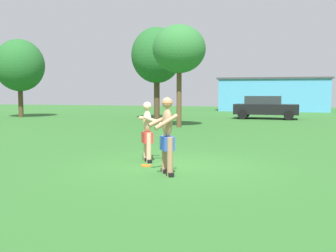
{
  "coord_description": "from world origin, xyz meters",
  "views": [
    {
      "loc": [
        2.35,
        -9.4,
        1.87
      ],
      "look_at": [
        -0.42,
        0.84,
        0.94
      ],
      "focal_mm": 41.83,
      "sensor_mm": 36.0,
      "label": 1
    }
  ],
  "objects_px": {
    "player_with_cap": "(167,132)",
    "tree_near_building": "(20,66)",
    "frisbee": "(146,165)",
    "player_in_red": "(148,131)",
    "tree_right_field": "(157,56)",
    "tree_behind_players": "(179,49)",
    "car_black_near_post": "(265,107)"
  },
  "relations": [
    {
      "from": "frisbee",
      "to": "player_in_red",
      "type": "bearing_deg",
      "value": 104.85
    },
    {
      "from": "tree_behind_players",
      "to": "player_with_cap",
      "type": "bearing_deg",
      "value": -77.78
    },
    {
      "from": "frisbee",
      "to": "tree_right_field",
      "type": "height_order",
      "value": "tree_right_field"
    },
    {
      "from": "player_with_cap",
      "to": "tree_near_building",
      "type": "xyz_separation_m",
      "value": [
        -15.64,
        16.47,
        2.79
      ]
    },
    {
      "from": "tree_right_field",
      "to": "tree_behind_players",
      "type": "height_order",
      "value": "tree_right_field"
    },
    {
      "from": "player_with_cap",
      "to": "tree_near_building",
      "type": "distance_m",
      "value": 22.88
    },
    {
      "from": "player_with_cap",
      "to": "tree_right_field",
      "type": "relative_size",
      "value": 0.28
    },
    {
      "from": "player_with_cap",
      "to": "player_in_red",
      "type": "bearing_deg",
      "value": 122.87
    },
    {
      "from": "car_black_near_post",
      "to": "tree_near_building",
      "type": "relative_size",
      "value": 0.77
    },
    {
      "from": "frisbee",
      "to": "tree_near_building",
      "type": "distance_m",
      "value": 21.89
    },
    {
      "from": "player_in_red",
      "to": "tree_behind_players",
      "type": "bearing_deg",
      "value": 98.84
    },
    {
      "from": "tree_right_field",
      "to": "tree_behind_players",
      "type": "relative_size",
      "value": 1.16
    },
    {
      "from": "car_black_near_post",
      "to": "tree_behind_players",
      "type": "bearing_deg",
      "value": -118.77
    },
    {
      "from": "player_in_red",
      "to": "tree_right_field",
      "type": "relative_size",
      "value": 0.26
    },
    {
      "from": "frisbee",
      "to": "tree_behind_players",
      "type": "bearing_deg",
      "value": 99.18
    },
    {
      "from": "player_in_red",
      "to": "tree_behind_players",
      "type": "xyz_separation_m",
      "value": [
        -1.58,
        10.13,
        3.22
      ]
    },
    {
      "from": "player_in_red",
      "to": "car_black_near_post",
      "type": "xyz_separation_m",
      "value": [
        2.68,
        17.89,
        -0.01
      ]
    },
    {
      "from": "car_black_near_post",
      "to": "tree_near_building",
      "type": "height_order",
      "value": "tree_near_building"
    },
    {
      "from": "frisbee",
      "to": "tree_right_field",
      "type": "distance_m",
      "value": 17.53
    },
    {
      "from": "player_with_cap",
      "to": "frisbee",
      "type": "bearing_deg",
      "value": 132.58
    },
    {
      "from": "player_with_cap",
      "to": "tree_behind_players",
      "type": "relative_size",
      "value": 0.33
    },
    {
      "from": "tree_behind_players",
      "to": "tree_near_building",
      "type": "height_order",
      "value": "tree_near_building"
    },
    {
      "from": "player_in_red",
      "to": "car_black_near_post",
      "type": "bearing_deg",
      "value": 81.47
    },
    {
      "from": "player_with_cap",
      "to": "car_black_near_post",
      "type": "height_order",
      "value": "player_with_cap"
    },
    {
      "from": "player_with_cap",
      "to": "tree_right_field",
      "type": "distance_m",
      "value": 18.33
    },
    {
      "from": "player_with_cap",
      "to": "frisbee",
      "type": "distance_m",
      "value": 1.49
    },
    {
      "from": "player_in_red",
      "to": "tree_near_building",
      "type": "xyz_separation_m",
      "value": [
        -14.71,
        15.03,
        2.93
      ]
    },
    {
      "from": "frisbee",
      "to": "car_black_near_post",
      "type": "relative_size",
      "value": 0.06
    },
    {
      "from": "player_with_cap",
      "to": "tree_near_building",
      "type": "bearing_deg",
      "value": 133.52
    },
    {
      "from": "player_in_red",
      "to": "player_with_cap",
      "type": "bearing_deg",
      "value": -57.13
    },
    {
      "from": "tree_right_field",
      "to": "tree_near_building",
      "type": "height_order",
      "value": "tree_right_field"
    },
    {
      "from": "player_in_red",
      "to": "tree_near_building",
      "type": "height_order",
      "value": "tree_near_building"
    }
  ]
}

